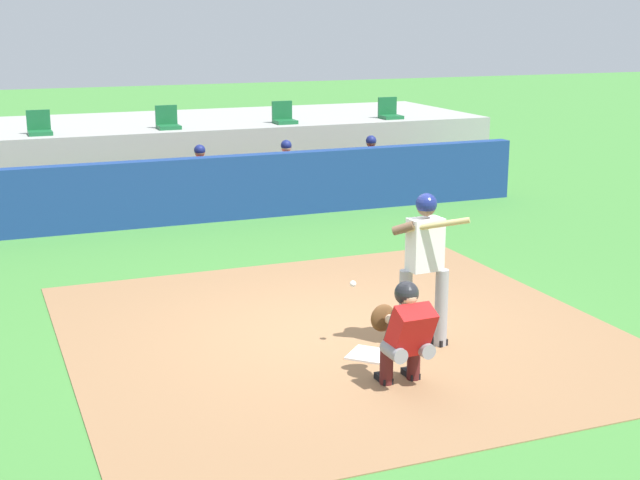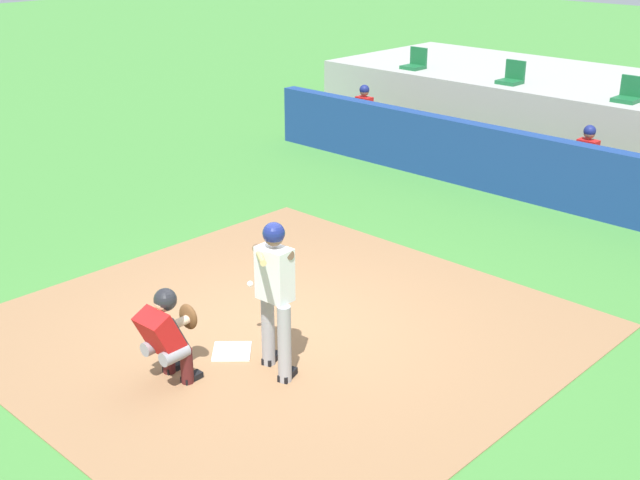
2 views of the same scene
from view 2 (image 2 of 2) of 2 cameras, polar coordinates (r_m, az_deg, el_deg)
name	(u,v)px [view 2 (image 2 of 2)]	position (r m, az deg, el deg)	size (l,w,h in m)	color
ground_plane	(281,330)	(10.24, -2.72, -6.26)	(80.00, 80.00, 0.00)	#428438
dirt_infield	(281,329)	(10.24, -2.72, -6.23)	(6.40, 6.40, 0.01)	#936B47
home_plate	(232,351)	(9.76, -6.15, -7.71)	(0.44, 0.44, 0.02)	white
batter_at_plate	(274,289)	(8.87, -3.19, -3.42)	(0.73, 0.72, 1.80)	#99999E
catcher_crouched	(168,332)	(9.04, -10.52, -6.31)	(0.49, 1.59, 1.13)	gray
dugout_wall	(549,172)	(14.90, 15.65, 4.57)	(13.00, 0.30, 1.20)	navy
dugout_bench	(574,180)	(15.87, 17.27, 4.00)	(11.80, 0.44, 0.45)	olive
dugout_player_0	(360,114)	(18.36, 2.82, 8.76)	(0.49, 0.70, 1.30)	#939399
dugout_player_1	(583,160)	(15.53, 17.82, 5.30)	(0.49, 0.70, 1.30)	#939399
stadium_seat_0	(415,63)	(19.80, 6.64, 12.14)	(0.46, 0.46, 0.48)	#196033
stadium_seat_1	(512,77)	(18.37, 13.20, 10.97)	(0.46, 0.46, 0.48)	#196033
stadium_seat_2	(629,94)	(17.22, 20.68, 9.46)	(0.46, 0.46, 0.48)	#196033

